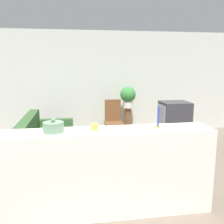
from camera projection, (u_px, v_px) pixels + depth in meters
ground_plane at (102, 198)px, 3.49m from camera, size 14.00×14.00×0.00m
wall_back at (86, 83)px, 6.56m from camera, size 9.00×0.06×2.70m
couch at (47, 143)px, 5.01m from camera, size 0.96×1.80×0.83m
tv_stand at (173, 139)px, 5.37m from camera, size 0.73×0.60×0.52m
television at (174, 115)px, 5.26m from camera, size 0.59×0.53×0.55m
wooden_chair at (113, 119)px, 6.13m from camera, size 0.44×0.44×0.99m
plant_stand at (128, 122)px, 6.54m from camera, size 0.15×0.15×0.73m
potted_plant at (128, 96)px, 6.41m from camera, size 0.40×0.40×0.55m
foreground_counter at (105, 172)px, 3.07m from camera, size 2.66×0.44×1.07m
decorative_bowl at (53, 127)px, 2.86m from camera, size 0.24×0.24×0.17m
candle_jar at (95, 127)px, 2.94m from camera, size 0.08×0.08×0.08m
candlestick at (158, 121)px, 3.05m from camera, size 0.07×0.07×0.27m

